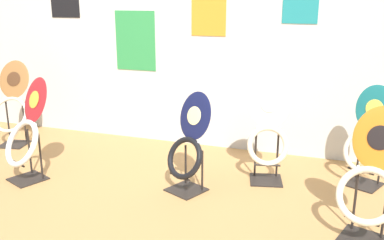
% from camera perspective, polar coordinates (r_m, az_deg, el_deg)
% --- Properties ---
extents(ground_plane, '(14.00, 14.00, 0.00)m').
position_cam_1_polar(ground_plane, '(3.24, -13.62, -13.61)').
color(ground_plane, '#B7844C').
extents(wall_back, '(8.00, 0.07, 2.60)m').
position_cam_1_polar(wall_back, '(4.61, -1.27, 12.59)').
color(wall_back, silver).
rests_on(wall_back, ground_plane).
extents(toilet_seat_display_white_plain, '(0.39, 0.34, 0.92)m').
position_cam_1_polar(toilet_seat_display_white_plain, '(3.77, 10.11, -2.13)').
color(toilet_seat_display_white_plain, black).
rests_on(toilet_seat_display_white_plain, ground_plane).
extents(toilet_seat_display_crimson_swirl, '(0.50, 0.50, 0.91)m').
position_cam_1_polar(toilet_seat_display_crimson_swirl, '(4.03, -21.29, -1.81)').
color(toilet_seat_display_crimson_swirl, black).
rests_on(toilet_seat_display_crimson_swirl, ground_plane).
extents(toilet_seat_display_woodgrain, '(0.44, 0.44, 0.91)m').
position_cam_1_polar(toilet_seat_display_woodgrain, '(5.07, -22.91, 1.76)').
color(toilet_seat_display_woodgrain, black).
rests_on(toilet_seat_display_woodgrain, ground_plane).
extents(toilet_seat_display_orange_sun, '(0.48, 0.49, 0.89)m').
position_cam_1_polar(toilet_seat_display_orange_sun, '(3.07, 22.71, -7.56)').
color(toilet_seat_display_orange_sun, black).
rests_on(toilet_seat_display_orange_sun, ground_plane).
extents(toilet_seat_display_navy_moon, '(0.44, 0.42, 0.84)m').
position_cam_1_polar(toilet_seat_display_navy_moon, '(3.55, -0.51, -3.64)').
color(toilet_seat_display_navy_moon, black).
rests_on(toilet_seat_display_navy_moon, ground_plane).
extents(toilet_seat_display_teal_sax, '(0.42, 0.37, 0.87)m').
position_cam_1_polar(toilet_seat_display_teal_sax, '(3.95, 22.40, -2.75)').
color(toilet_seat_display_teal_sax, black).
rests_on(toilet_seat_display_teal_sax, ground_plane).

